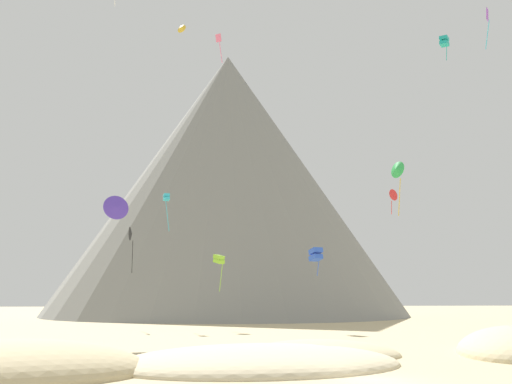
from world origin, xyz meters
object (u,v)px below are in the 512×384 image
Objects in this scene: kite_lime_low at (219,260)px; kite_black_low at (131,234)px; bush_mid_center at (338,349)px; kite_violet_high at (487,19)px; kite_red_mid at (393,195)px; kite_gold_high at (181,28)px; kite_cyan_mid at (166,198)px; kite_green_mid at (397,170)px; bush_far_right at (162,363)px; rock_massif at (226,189)px; kite_blue_low at (316,254)px; bush_low_patch at (47,359)px; kite_rainbow_high at (219,43)px; kite_indigo_low at (116,207)px; kite_teal_high at (444,41)px.

kite_black_low reaches higher than kite_lime_low.
bush_mid_center is 42.81m from kite_violet_high.
kite_violet_high is at bearing 68.22° from kite_red_mid.
kite_black_low is at bearing -176.09° from kite_gold_high.
kite_cyan_mid is at bearing -46.49° from kite_violet_high.
kite_green_mid is at bearing -5.34° from kite_gold_high.
bush_far_right is 0.03× the size of rock_massif.
bush_far_right is 0.73× the size of kite_blue_low.
bush_low_patch is 57.53m from kite_gold_high.
bush_mid_center is 0.34× the size of kite_rainbow_high.
kite_indigo_low is at bearing 83.89° from bush_low_patch.
bush_low_patch is 0.35× the size of kite_violet_high.
kite_black_low is at bearing -173.92° from kite_rainbow_high.
kite_gold_high is at bearing -88.78° from kite_cyan_mid.
kite_blue_low is 2.40× the size of kite_gold_high.
bush_mid_center is at bearing -83.94° from kite_cyan_mid.
kite_rainbow_high is at bearing -45.45° from kite_gold_high.
kite_blue_low is (11.90, -4.31, 0.49)m from kite_lime_low.
kite_blue_low reaches higher than bush_far_right.
kite_cyan_mid is 23.53m from kite_blue_low.
kite_lime_low is (13.61, 39.81, 8.63)m from bush_low_patch.
kite_teal_high is at bearing 133.06° from kite_lime_low.
bush_far_right is 0.49× the size of kite_cyan_mid.
kite_green_mid is at bearing -10.26° from kite_violet_high.
bush_mid_center is at bearing -63.58° from kite_green_mid.
kite_green_mid is at bearing -18.09° from kite_indigo_low.
kite_violet_high is at bearing 35.59° from bush_far_right.
kite_cyan_mid is at bearing 110.16° from bush_mid_center.
kite_blue_low is at bearing 65.97° from bush_far_right.
kite_gold_high reaches higher than kite_violet_high.
kite_rainbow_high is (12.19, 15.30, 28.58)m from bush_low_patch.
kite_cyan_mid is 23.48m from kite_gold_high.
kite_indigo_low is 0.58× the size of kite_violet_high.
rock_massif reaches higher than kite_green_mid.
kite_cyan_mid is at bearing -33.67° from kite_red_mid.
kite_rainbow_high is (4.42, 19.60, 28.50)m from bush_far_right.
kite_red_mid is (32.07, -1.88, 0.62)m from kite_cyan_mid.
bush_far_right is at bearing -54.99° from kite_gold_high.
bush_mid_center is 0.39× the size of bush_far_right.
bush_low_patch is at bearing 15.54° from kite_violet_high.
kite_cyan_mid reaches higher than kite_lime_low.
kite_violet_high reaches higher than kite_black_low.
kite_violet_high is 1.58× the size of kite_rainbow_high.
kite_red_mid is 1.33× the size of kite_indigo_low.
rock_massif is 51.98m from kite_black_low.
kite_gold_high reaches higher than kite_teal_high.
kite_gold_high reaches higher than bush_mid_center.
kite_violet_high is at bearing 5.10° from kite_gold_high.
kite_green_mid is at bearing -79.23° from rock_massif.
kite_rainbow_high is at bearing -93.87° from kite_cyan_mid.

